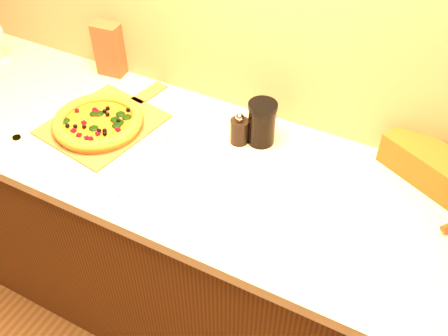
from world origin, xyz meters
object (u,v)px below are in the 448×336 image
dark_jar (262,123)px  pizza_peel (106,122)px  pizza (98,122)px  pepper_grinder (239,130)px

dark_jar → pizza_peel: bearing=-162.7°
pizza → pepper_grinder: 0.48m
pepper_grinder → dark_jar: (0.06, 0.04, 0.03)m
pizza_peel → pepper_grinder: pepper_grinder is taller
pepper_grinder → dark_jar: bearing=29.1°
pepper_grinder → pizza: bearing=-160.6°
pizza → pizza_peel: bearing=86.2°
pepper_grinder → dark_jar: 0.08m
pizza_peel → pizza: size_ratio=1.68×
pizza_peel → pizza: bearing=-84.7°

